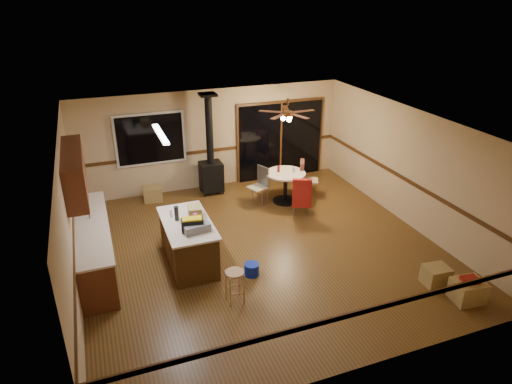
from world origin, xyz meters
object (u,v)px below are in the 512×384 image
blue_bucket (252,269)px  box_corner_b (436,275)px  dining_table (285,182)px  chair_near (302,193)px  chair_left (261,181)px  box_under_window (153,194)px  wood_stove (211,166)px  toolbox_black (192,225)px  chair_right (303,175)px  bar_stool (235,286)px  box_corner_a (468,291)px  kitchen_island (188,242)px  toolbox_grey (196,227)px

blue_bucket → box_corner_b: (3.02, -1.44, 0.06)m
blue_bucket → dining_table: (1.87, 2.69, 0.42)m
blue_bucket → chair_near: size_ratio=0.40×
chair_left → box_under_window: 2.74m
blue_bucket → dining_table: size_ratio=0.28×
wood_stove → box_corner_b: bearing=-62.9°
toolbox_black → chair_right: 4.14m
toolbox_black → box_corner_b: bearing=-25.5°
chair_right → box_under_window: size_ratio=1.55×
toolbox_black → box_under_window: bearing=94.0°
bar_stool → box_corner_a: size_ratio=1.15×
wood_stove → chair_right: wood_stove is taller
box_corner_b → kitchen_island: bearing=150.7°
bar_stool → chair_right: bearing=49.5°
kitchen_island → wood_stove: size_ratio=0.67×
wood_stove → toolbox_black: bearing=-110.5°
toolbox_black → dining_table: (2.84, 2.22, -0.47)m
toolbox_black → box_under_window: size_ratio=0.87×
box_corner_a → wood_stove: bearing=116.2°
toolbox_grey → blue_bucket: (0.91, -0.40, -0.86)m
bar_stool → dining_table: (2.40, 3.31, 0.24)m
blue_bucket → wood_stove: bearing=85.5°
box_corner_a → chair_left: bearing=111.7°
kitchen_island → chair_near: chair_near is taller
toolbox_black → blue_bucket: (0.97, -0.47, -0.89)m
wood_stove → chair_right: (2.10, -1.04, -0.13)m
bar_stool → box_corner_b: size_ratio=1.34×
toolbox_black → bar_stool: toolbox_black is taller
wood_stove → chair_near: 2.59m
kitchen_island → bar_stool: bearing=-71.8°
kitchen_island → chair_near: 3.07m
chair_near → box_corner_a: chair_near is taller
kitchen_island → box_corner_a: 5.06m
box_under_window → toolbox_black: bearing=-86.0°
chair_near → chair_right: (0.51, 1.00, 0.00)m
box_under_window → chair_left: bearing=-23.6°
dining_table → box_corner_a: (1.33, -4.70, -0.34)m
chair_left → box_corner_b: chair_left is taller
toolbox_grey → bar_stool: bearing=-69.6°
bar_stool → box_corner_b: bar_stool is taller
bar_stool → kitchen_island: bearing=108.2°
bar_stool → blue_bucket: bar_stool is taller
dining_table → chair_right: size_ratio=1.40×
box_corner_b → toolbox_grey: bearing=154.9°
kitchen_island → dining_table: kitchen_island is taller
wood_stove → toolbox_black: wood_stove is taller
wood_stove → bar_stool: bearing=-100.5°
toolbox_black → blue_bucket: 1.40m
toolbox_grey → box_corner_a: bearing=-30.5°
toolbox_grey → chair_near: toolbox_grey is taller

